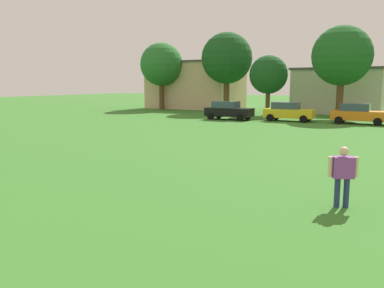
{
  "coord_description": "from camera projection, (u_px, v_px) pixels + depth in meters",
  "views": [
    {
      "loc": [
        8.52,
        -0.95,
        3.33
      ],
      "look_at": [
        3.37,
        8.4,
        1.72
      ],
      "focal_mm": 37.74,
      "sensor_mm": 36.0,
      "label": 1
    }
  ],
  "objects": [
    {
      "name": "house_left",
      "position": [
        339.0,
        91.0,
        45.8
      ],
      "size": [
        9.64,
        8.07,
        5.02
      ],
      "color": "beige",
      "rests_on": "ground"
    },
    {
      "name": "house_right",
      "position": [
        196.0,
        85.0,
        54.55
      ],
      "size": [
        11.77,
        8.63,
        6.19
      ],
      "color": "beige",
      "rests_on": "ground"
    },
    {
      "name": "tree_far_left",
      "position": [
        161.0,
        65.0,
        51.18
      ],
      "size": [
        5.4,
        5.4,
        8.42
      ],
      "color": "brown",
      "rests_on": "ground"
    },
    {
      "name": "tree_center_right",
      "position": [
        342.0,
        56.0,
        37.68
      ],
      "size": [
        5.56,
        5.56,
        8.67
      ],
      "color": "brown",
      "rests_on": "ground"
    },
    {
      "name": "adult_bystander",
      "position": [
        343.0,
        172.0,
        10.78
      ],
      "size": [
        0.73,
        0.51,
        1.67
      ],
      "rotation": [
        0.0,
        0.0,
        3.59
      ],
      "color": "navy",
      "rests_on": "ground"
    },
    {
      "name": "parked_car_yellow_1",
      "position": [
        289.0,
        111.0,
        35.72
      ],
      "size": [
        4.3,
        2.02,
        1.68
      ],
      "color": "yellow",
      "rests_on": "ground"
    },
    {
      "name": "ground_plane",
      "position": [
        288.0,
        127.0,
        31.36
      ],
      "size": [
        160.0,
        160.0,
        0.0
      ],
      "primitive_type": "plane",
      "color": "#387528"
    },
    {
      "name": "tree_center_left",
      "position": [
        268.0,
        75.0,
        42.04
      ],
      "size": [
        3.99,
        3.99,
        6.22
      ],
      "color": "brown",
      "rests_on": "ground"
    },
    {
      "name": "parked_car_black_0",
      "position": [
        228.0,
        110.0,
        37.24
      ],
      "size": [
        4.3,
        2.02,
        1.68
      ],
      "color": "black",
      "rests_on": "ground"
    },
    {
      "name": "parked_car_orange_2",
      "position": [
        358.0,
        114.0,
        33.18
      ],
      "size": [
        4.3,
        2.02,
        1.68
      ],
      "color": "orange",
      "rests_on": "ground"
    },
    {
      "name": "tree_left",
      "position": [
        227.0,
        58.0,
        46.31
      ],
      "size": [
        5.85,
        5.85,
        9.11
      ],
      "color": "brown",
      "rests_on": "ground"
    }
  ]
}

